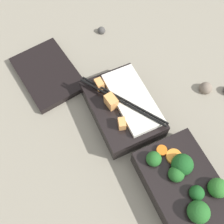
{
  "coord_description": "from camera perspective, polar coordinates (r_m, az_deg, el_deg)",
  "views": [
    {
      "loc": [
        -0.14,
        0.17,
        0.57
      ],
      "look_at": [
        0.1,
        0.05,
        0.05
      ],
      "focal_mm": 42.0,
      "sensor_mm": 36.0,
      "label": 1
    }
  ],
  "objects": [
    {
      "name": "pebble_1",
      "position": [
        0.7,
        19.68,
        4.91
      ],
      "size": [
        0.03,
        0.03,
        0.03
      ],
      "primitive_type": "sphere",
      "color": "#7A6B5B",
      "rests_on": "ground_plane"
    },
    {
      "name": "bento_tray_rice",
      "position": [
        0.61,
        2.46,
        0.93
      ],
      "size": [
        0.19,
        0.14,
        0.08
      ],
      "color": "black",
      "rests_on": "ground_plane"
    },
    {
      "name": "bento_lid",
      "position": [
        0.71,
        -13.79,
        8.13
      ],
      "size": [
        0.21,
        0.16,
        0.02
      ],
      "primitive_type": "cube",
      "rotation": [
        0.0,
        0.0,
        0.15
      ],
      "color": "black",
      "rests_on": "ground_plane"
    },
    {
      "name": "ground_plane",
      "position": [
        0.61,
        8.58,
        -7.57
      ],
      "size": [
        3.0,
        3.0,
        0.0
      ],
      "primitive_type": "plane",
      "color": "gray"
    },
    {
      "name": "bento_tray_vegetable",
      "position": [
        0.57,
        15.23,
        -14.89
      ],
      "size": [
        0.19,
        0.14,
        0.08
      ],
      "color": "black",
      "rests_on": "ground_plane"
    },
    {
      "name": "pebble_0",
      "position": [
        0.79,
        -2.31,
        17.29
      ],
      "size": [
        0.02,
        0.02,
        0.02
      ],
      "primitive_type": "sphere",
      "color": "#474442",
      "rests_on": "ground_plane"
    }
  ]
}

